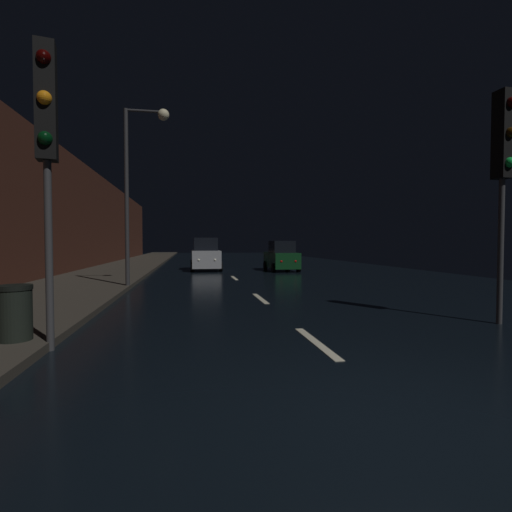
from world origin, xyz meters
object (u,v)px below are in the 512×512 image
streetlamp_overhead (139,169)px  car_approaching_headlights (206,255)px  traffic_light_near_left (46,127)px  car_parked_right_far (281,257)px  traffic_light_near_right (504,154)px  trash_bin_curbside (15,312)px

streetlamp_overhead → car_approaching_headlights: size_ratio=1.65×
traffic_light_near_left → car_parked_right_far: (8.09, 17.13, -2.78)m
traffic_light_near_right → trash_bin_curbside: size_ratio=5.46×
car_approaching_headlights → car_parked_right_far: (4.81, -1.31, -0.09)m
traffic_light_near_right → trash_bin_curbside: bearing=-92.0°
traffic_light_near_left → streetlamp_overhead: streetlamp_overhead is taller
traffic_light_near_right → streetlamp_overhead: (-8.63, 7.99, 0.93)m
traffic_light_near_left → car_parked_right_far: bearing=143.3°
traffic_light_near_left → car_parked_right_far: size_ratio=1.32×
traffic_light_near_right → streetlamp_overhead: size_ratio=0.73×
trash_bin_curbside → car_approaching_headlights: bearing=77.9°
trash_bin_curbside → car_approaching_headlights: (3.89, 18.23, 0.35)m
traffic_light_near_right → trash_bin_curbside: (-9.61, -0.33, -3.09)m
trash_bin_curbside → streetlamp_overhead: bearing=83.3°
traffic_light_near_left → traffic_light_near_right: traffic_light_near_right is taller
streetlamp_overhead → car_parked_right_far: streetlamp_overhead is taller
car_approaching_headlights → car_parked_right_far: car_approaching_headlights is taller
traffic_light_near_left → car_approaching_headlights: 18.92m
streetlamp_overhead → traffic_light_near_left: bearing=-92.4°
traffic_light_near_left → car_parked_right_far: 19.15m
streetlamp_overhead → car_approaching_headlights: 10.96m
car_parked_right_far → trash_bin_curbside: bearing=152.8°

